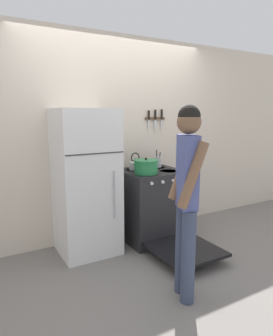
{
  "coord_description": "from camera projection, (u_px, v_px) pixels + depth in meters",
  "views": [
    {
      "loc": [
        -1.68,
        -3.45,
        1.58
      ],
      "look_at": [
        -0.0,
        -0.5,
        0.97
      ],
      "focal_mm": 32.0,
      "sensor_mm": 36.0,
      "label": 1
    }
  ],
  "objects": [
    {
      "name": "ground_plane",
      "position": [
        119.0,
        232.0,
        4.05
      ],
      "size": [
        14.0,
        14.0,
        0.0
      ],
      "primitive_type": "plane",
      "color": "slate"
    },
    {
      "name": "wall_back",
      "position": [
        116.0,
        138.0,
        3.85
      ],
      "size": [
        10.0,
        0.06,
        2.55
      ],
      "color": "beige",
      "rests_on": "ground_plane"
    },
    {
      "name": "refrigerator",
      "position": [
        86.0,
        182.0,
        3.38
      ],
      "size": [
        0.65,
        0.64,
        1.64
      ],
      "color": "white",
      "rests_on": "ground_plane"
    },
    {
      "name": "stove_range",
      "position": [
        153.0,
        205.0,
        3.79
      ],
      "size": [
        0.74,
        1.4,
        0.89
      ],
      "color": "#232326",
      "rests_on": "ground_plane"
    },
    {
      "name": "dutch_oven_pot",
      "position": [
        146.0,
        167.0,
        3.53
      ],
      "size": [
        0.34,
        0.3,
        0.19
      ],
      "color": "#237A42",
      "rests_on": "stove_range"
    },
    {
      "name": "tea_kettle",
      "position": [
        135.0,
        164.0,
        3.77
      ],
      "size": [
        0.2,
        0.16,
        0.22
      ],
      "color": "silver",
      "rests_on": "stove_range"
    },
    {
      "name": "utensil_jar",
      "position": [
        158.0,
        162.0,
        3.94
      ],
      "size": [
        0.1,
        0.1,
        0.24
      ],
      "color": "#B7BABF",
      "rests_on": "stove_range"
    },
    {
      "name": "person",
      "position": [
        187.0,
        192.0,
        2.47
      ],
      "size": [
        0.34,
        0.39,
        1.65
      ],
      "rotation": [
        0.0,
        0.0,
        1.23
      ],
      "color": "#38425B",
      "rests_on": "ground_plane"
    },
    {
      "name": "wall_knife_strip",
      "position": [
        155.0,
        118.0,
        4.04
      ],
      "size": [
        0.31,
        0.03,
        0.28
      ],
      "color": "brown"
    }
  ]
}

